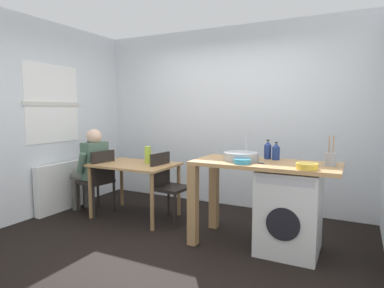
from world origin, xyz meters
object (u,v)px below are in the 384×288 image
colander (307,166)px  bottle_squat_brown (276,152)px  seated_person (91,165)px  chair_person_seat (99,178)px  vase (148,155)px  mixing_bowl (242,161)px  dining_table (135,171)px  utensil_crock (331,159)px  chair_opposite (167,183)px  washing_machine (289,211)px  bottle_tall_green (268,150)px

colander → bottle_squat_brown: bearing=131.6°
seated_person → bottle_squat_brown: bearing=-79.1°
bottle_squat_brown → chair_person_seat: bearing=-176.7°
vase → mixing_bowl: bearing=-17.9°
dining_table → colander: bearing=-10.1°
bottle_squat_brown → vase: size_ratio=0.85×
chair_person_seat → colander: size_ratio=4.50×
dining_table → vase: size_ratio=4.72×
mixing_bowl → utensil_crock: size_ratio=0.60×
chair_opposite → mixing_bowl: 1.33m
washing_machine → bottle_squat_brown: (-0.20, 0.22, 0.58)m
mixing_bowl → vase: vase is taller
bottle_tall_green → utensil_crock: bearing=-16.3°
chair_person_seat → washing_machine: (2.64, -0.08, -0.08)m
vase → bottle_tall_green: bearing=-1.4°
bottle_squat_brown → colander: bottle_squat_brown is taller
chair_opposite → bottle_squat_brown: (1.42, -0.03, 0.50)m
seated_person → utensil_crock: bearing=-82.5°
chair_person_seat → chair_opposite: size_ratio=1.00×
chair_person_seat → bottle_squat_brown: size_ratio=4.55×
mixing_bowl → vase: bearing=162.1°
washing_machine → bottle_tall_green: size_ratio=3.98×
dining_table → bottle_squat_brown: (1.90, 0.03, 0.37)m
chair_person_seat → washing_machine: size_ratio=1.05×
dining_table → bottle_squat_brown: 1.93m
washing_machine → bottle_squat_brown: bearing=132.4°
chair_opposite → vase: bearing=-92.6°
bottle_tall_green → colander: bearing=-43.8°
chair_person_seat → mixing_bowl: (2.19, -0.27, 0.44)m
chair_person_seat → seated_person: 0.23m
bottle_tall_green → bottle_squat_brown: size_ratio=1.09×
bottle_tall_green → vase: bottle_tall_green is taller
bottle_tall_green → utensil_crock: (0.66, -0.19, -0.03)m
bottle_squat_brown → bottle_tall_green: bearing=162.8°
chair_opposite → vase: (-0.33, 0.04, 0.35)m
seated_person → utensil_crock: utensil_crock is taller
utensil_crock → chair_person_seat: bearing=179.5°
chair_opposite → bottle_tall_green: bearing=95.1°
chair_opposite → vase: vase is taller
bottle_squat_brown → utensil_crock: 0.59m
colander → vase: (-2.13, 0.50, -0.09)m
bottle_tall_green → colander: 0.67m
chair_person_seat → seated_person: size_ratio=0.75×
chair_opposite → mixing_bowl: mixing_bowl is taller
chair_person_seat → vase: 0.81m
chair_person_seat → chair_opposite: 1.04m
dining_table → utensil_crock: bearing=-3.1°
utensil_crock → bottle_tall_green: bearing=163.7°
chair_person_seat → washing_machine: bearing=-83.3°
chair_opposite → bottle_tall_green: (1.32, 0.00, 0.51)m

